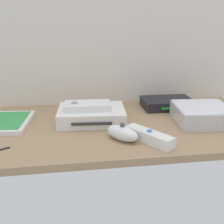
# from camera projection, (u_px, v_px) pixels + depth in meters

# --- Properties ---
(ground_plane) EXTENTS (1.00, 0.48, 0.02)m
(ground_plane) POSITION_uv_depth(u_px,v_px,m) (112.00, 127.00, 0.90)
(ground_plane) COLOR #9E7F5B
(ground_plane) RESTS_ON ground
(back_wall) EXTENTS (1.10, 0.01, 0.64)m
(back_wall) POSITION_uv_depth(u_px,v_px,m) (102.00, 17.00, 1.03)
(back_wall) COLOR silver
(back_wall) RESTS_ON ground
(game_console) EXTENTS (0.22, 0.18, 0.04)m
(game_console) POSITION_uv_depth(u_px,v_px,m) (91.00, 115.00, 0.91)
(game_console) COLOR white
(game_console) RESTS_ON ground_plane
(mini_computer) EXTENTS (0.19, 0.19, 0.05)m
(mini_computer) POSITION_uv_depth(u_px,v_px,m) (203.00, 114.00, 0.91)
(mini_computer) COLOR silver
(mini_computer) RESTS_ON ground_plane
(game_case) EXTENTS (0.15, 0.20, 0.02)m
(game_case) POSITION_uv_depth(u_px,v_px,m) (7.00, 122.00, 0.89)
(game_case) COLOR white
(game_case) RESTS_ON ground_plane
(network_router) EXTENTS (0.18, 0.12, 0.03)m
(network_router) POSITION_uv_depth(u_px,v_px,m) (167.00, 103.00, 1.06)
(network_router) COLOR black
(network_router) RESTS_ON ground_plane
(remote_wand) EXTENTS (0.11, 0.14, 0.03)m
(remote_wand) POSITION_uv_depth(u_px,v_px,m) (149.00, 137.00, 0.76)
(remote_wand) COLOR white
(remote_wand) RESTS_ON ground_plane
(remote_nunchuk) EXTENTS (0.10, 0.10, 0.05)m
(remote_nunchuk) POSITION_uv_depth(u_px,v_px,m) (122.00, 133.00, 0.77)
(remote_nunchuk) COLOR white
(remote_nunchuk) RESTS_ON ground_plane
(remote_classic_pad) EXTENTS (0.15, 0.09, 0.02)m
(remote_classic_pad) POSITION_uv_depth(u_px,v_px,m) (87.00, 106.00, 0.90)
(remote_classic_pad) COLOR white
(remote_classic_pad) RESTS_ON game_console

